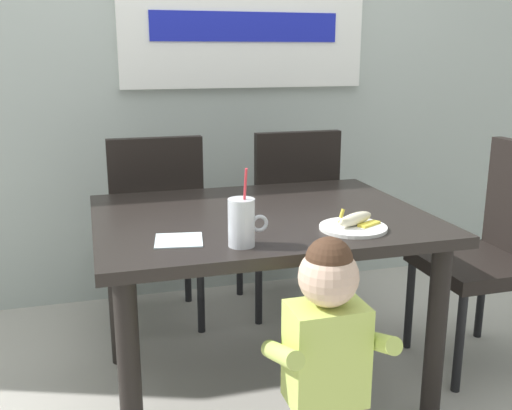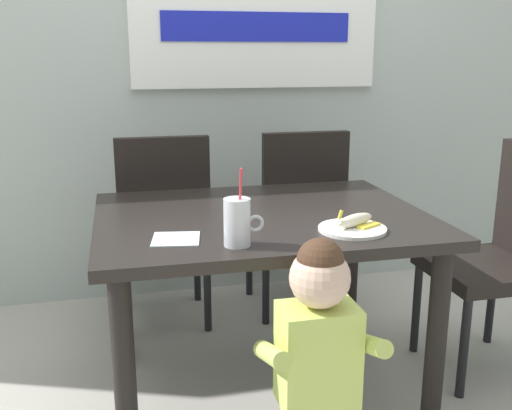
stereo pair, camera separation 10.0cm
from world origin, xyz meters
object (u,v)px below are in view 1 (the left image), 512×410
object	(u,v)px
toddler_standing	(326,342)
snack_plate	(353,228)
dining_chair_left	(155,222)
milk_cup	(242,225)
dining_table	(260,241)
paper_napkin	(179,240)
dining_chair_right	(289,211)
dining_chair_far	(496,243)
peeled_banana	(356,219)

from	to	relation	value
toddler_standing	snack_plate	xyz separation A→B (m)	(0.23, 0.35, 0.22)
dining_chair_left	milk_cup	world-z (taller)	milk_cup
dining_table	paper_napkin	world-z (taller)	paper_napkin
dining_table	dining_chair_right	bearing A→B (deg)	62.83
dining_chair_far	toddler_standing	bearing A→B (deg)	-59.67
dining_chair_left	paper_napkin	distance (m)	0.94
dining_chair_right	peeled_banana	world-z (taller)	dining_chair_right
dining_chair_right	snack_plate	xyz separation A→B (m)	(-0.11, -0.97, 0.20)
dining_chair_far	snack_plate	xyz separation A→B (m)	(-0.78, -0.25, 0.20)
dining_chair_far	paper_napkin	bearing A→B (deg)	-81.25
milk_cup	snack_plate	world-z (taller)	milk_cup
peeled_banana	paper_napkin	xyz separation A→B (m)	(-0.60, 0.03, -0.03)
dining_chair_left	dining_chair_far	xyz separation A→B (m)	(1.35, -0.71, 0.00)
milk_cup	paper_napkin	xyz separation A→B (m)	(-0.18, 0.10, -0.06)
dining_chair_right	milk_cup	bearing A→B (deg)	63.50
toddler_standing	snack_plate	distance (m)	0.47
milk_cup	paper_napkin	world-z (taller)	milk_cup
milk_cup	snack_plate	bearing A→B (deg)	9.09
paper_napkin	dining_chair_left	bearing A→B (deg)	88.51
dining_chair_far	peeled_banana	size ratio (longest dim) A/B	5.47
dining_table	milk_cup	distance (m)	0.42
toddler_standing	snack_plate	world-z (taller)	toddler_standing
toddler_standing	paper_napkin	xyz separation A→B (m)	(-0.35, 0.38, 0.22)
dining_chair_left	milk_cup	distance (m)	1.07
snack_plate	peeled_banana	size ratio (longest dim) A/B	1.31
dining_chair_left	dining_chair_far	world-z (taller)	same
milk_cup	dining_chair_right	bearing A→B (deg)	63.50
dining_chair_left	dining_chair_far	distance (m)	1.52
dining_chair_left	milk_cup	xyz separation A→B (m)	(0.16, -1.02, 0.26)
dining_chair_right	peeled_banana	size ratio (longest dim) A/B	5.47
dining_table	dining_chair_left	size ratio (longest dim) A/B	1.27
dining_table	milk_cup	world-z (taller)	milk_cup
toddler_standing	milk_cup	size ratio (longest dim) A/B	3.34
dining_table	dining_chair_left	xyz separation A→B (m)	(-0.32, 0.68, -0.09)
dining_chair_left	peeled_banana	world-z (taller)	dining_chair_left
dining_chair_right	peeled_banana	bearing A→B (deg)	84.41
dining_chair_right	toddler_standing	size ratio (longest dim) A/B	1.15
dining_table	dining_chair_right	size ratio (longest dim) A/B	1.27
snack_plate	peeled_banana	distance (m)	0.03
dining_table	toddler_standing	bearing A→B (deg)	-88.98
dining_chair_left	snack_plate	size ratio (longest dim) A/B	4.17
dining_chair_right	toddler_standing	world-z (taller)	dining_chair_right
dining_chair_left	dining_chair_far	size ratio (longest dim) A/B	1.00
dining_chair_far	milk_cup	size ratio (longest dim) A/B	3.83
dining_table	dining_chair_right	distance (m)	0.78
dining_table	paper_napkin	distance (m)	0.43
dining_chair_far	milk_cup	distance (m)	1.26
dining_chair_right	milk_cup	world-z (taller)	milk_cup
snack_plate	milk_cup	bearing A→B (deg)	-170.91
dining_chair_left	paper_napkin	size ratio (longest dim) A/B	6.40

